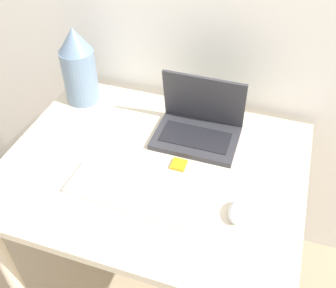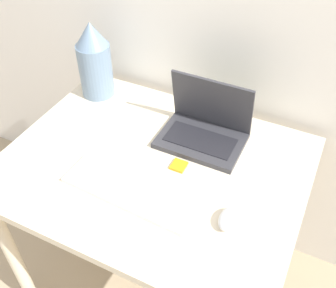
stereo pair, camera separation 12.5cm
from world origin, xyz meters
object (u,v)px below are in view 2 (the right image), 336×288
Objects in this scene: vase at (94,61)px; mouse at (228,219)px; mp3_player at (179,166)px; laptop at (205,127)px; keyboard at (130,191)px.

mouse is at bearing -28.91° from vase.
mouse is 0.27m from mp3_player.
mouse is 0.29× the size of vase.
laptop is 3.33× the size of mouse.
laptop is 0.51m from vase.
mouse is at bearing -57.36° from laptop.
mp3_player is at bearing 147.13° from mouse.
keyboard is 0.31m from mouse.
laptop is at bearing 122.64° from mouse.
vase is (-0.39, 0.41, 0.14)m from keyboard.
laptop reaches higher than mouse.
mouse reaches higher than keyboard.
vase is (-0.70, 0.39, 0.13)m from mouse.
vase is 5.95× the size of mp3_player.
keyboard is 5.04× the size of mouse.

